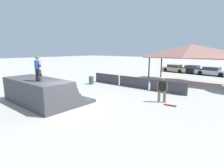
{
  "coord_description": "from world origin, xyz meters",
  "views": [
    {
      "loc": [
        8.64,
        -6.35,
        3.64
      ],
      "look_at": [
        -0.21,
        4.35,
        0.94
      ],
      "focal_mm": 28.0,
      "sensor_mm": 36.0,
      "label": 1
    }
  ],
  "objects_px": {
    "skater_on_deck": "(38,67)",
    "bystander_walking": "(162,89)",
    "skateboard_on_deck": "(39,79)",
    "parked_car_black": "(193,70)",
    "parked_car_silver": "(212,71)",
    "trash_bin": "(91,80)",
    "parked_car_tan": "(175,68)",
    "skateboard_on_ground": "(171,105)"
  },
  "relations": [
    {
      "from": "skateboard_on_ground",
      "to": "skater_on_deck",
      "type": "bearing_deg",
      "value": -143.73
    },
    {
      "from": "skateboard_on_deck",
      "to": "parked_car_tan",
      "type": "distance_m",
      "value": 23.84
    },
    {
      "from": "parked_car_tan",
      "to": "parked_car_black",
      "type": "bearing_deg",
      "value": 7.47
    },
    {
      "from": "bystander_walking",
      "to": "parked_car_silver",
      "type": "relative_size",
      "value": 0.37
    },
    {
      "from": "skateboard_on_ground",
      "to": "parked_car_black",
      "type": "relative_size",
      "value": 0.19
    },
    {
      "from": "skater_on_deck",
      "to": "bystander_walking",
      "type": "bearing_deg",
      "value": 46.68
    },
    {
      "from": "skater_on_deck",
      "to": "parked_car_silver",
      "type": "distance_m",
      "value": 24.05
    },
    {
      "from": "skateboard_on_deck",
      "to": "trash_bin",
      "type": "bearing_deg",
      "value": 122.73
    },
    {
      "from": "trash_bin",
      "to": "parked_car_silver",
      "type": "distance_m",
      "value": 18.05
    },
    {
      "from": "skater_on_deck",
      "to": "bystander_walking",
      "type": "xyz_separation_m",
      "value": [
        5.61,
        5.98,
        -1.65
      ]
    },
    {
      "from": "bystander_walking",
      "to": "parked_car_black",
      "type": "bearing_deg",
      "value": -116.5
    },
    {
      "from": "trash_bin",
      "to": "parked_car_tan",
      "type": "bearing_deg",
      "value": 79.49
    },
    {
      "from": "skateboard_on_deck",
      "to": "skateboard_on_ground",
      "type": "xyz_separation_m",
      "value": [
        6.81,
        5.39,
        -1.71
      ]
    },
    {
      "from": "skateboard_on_deck",
      "to": "parked_car_tan",
      "type": "relative_size",
      "value": 0.19
    },
    {
      "from": "skateboard_on_deck",
      "to": "skateboard_on_ground",
      "type": "relative_size",
      "value": 1.06
    },
    {
      "from": "skater_on_deck",
      "to": "skateboard_on_ground",
      "type": "xyz_separation_m",
      "value": [
        6.42,
        5.6,
        -2.56
      ]
    },
    {
      "from": "skater_on_deck",
      "to": "skateboard_on_deck",
      "type": "relative_size",
      "value": 1.83
    },
    {
      "from": "skater_on_deck",
      "to": "parked_car_tan",
      "type": "bearing_deg",
      "value": 89.96
    },
    {
      "from": "parked_car_tan",
      "to": "parked_car_silver",
      "type": "bearing_deg",
      "value": 3.92
    },
    {
      "from": "trash_bin",
      "to": "parked_car_silver",
      "type": "xyz_separation_m",
      "value": [
        8.75,
        15.79,
        0.18
      ]
    },
    {
      "from": "skateboard_on_ground",
      "to": "parked_car_black",
      "type": "bearing_deg",
      "value": 96.46
    },
    {
      "from": "skateboard_on_deck",
      "to": "parked_car_tan",
      "type": "height_order",
      "value": "skateboard_on_deck"
    },
    {
      "from": "parked_car_black",
      "to": "parked_car_silver",
      "type": "distance_m",
      "value": 2.89
    },
    {
      "from": "skateboard_on_deck",
      "to": "trash_bin",
      "type": "distance_m",
      "value": 7.9
    },
    {
      "from": "skateboard_on_deck",
      "to": "skateboard_on_ground",
      "type": "bearing_deg",
      "value": 50.59
    },
    {
      "from": "skateboard_on_ground",
      "to": "parked_car_black",
      "type": "height_order",
      "value": "parked_car_black"
    },
    {
      "from": "skateboard_on_deck",
      "to": "bystander_walking",
      "type": "relative_size",
      "value": 0.5
    },
    {
      "from": "skateboard_on_deck",
      "to": "parked_car_silver",
      "type": "xyz_separation_m",
      "value": [
        6.03,
        23.08,
        -1.16
      ]
    },
    {
      "from": "skater_on_deck",
      "to": "skateboard_on_deck",
      "type": "height_order",
      "value": "skater_on_deck"
    },
    {
      "from": "trash_bin",
      "to": "parked_car_tan",
      "type": "relative_size",
      "value": 0.18
    },
    {
      "from": "trash_bin",
      "to": "skateboard_on_ground",
      "type": "bearing_deg",
      "value": -11.27
    },
    {
      "from": "skater_on_deck",
      "to": "skateboard_on_deck",
      "type": "distance_m",
      "value": 0.96
    },
    {
      "from": "skater_on_deck",
      "to": "skateboard_on_ground",
      "type": "height_order",
      "value": "skater_on_deck"
    },
    {
      "from": "bystander_walking",
      "to": "trash_bin",
      "type": "relative_size",
      "value": 2.06
    },
    {
      "from": "parked_car_silver",
      "to": "skater_on_deck",
      "type": "bearing_deg",
      "value": -94.11
    },
    {
      "from": "skater_on_deck",
      "to": "trash_bin",
      "type": "distance_m",
      "value": 8.41
    },
    {
      "from": "bystander_walking",
      "to": "parked_car_tan",
      "type": "relative_size",
      "value": 0.38
    },
    {
      "from": "bystander_walking",
      "to": "parked_car_black",
      "type": "relative_size",
      "value": 0.4
    },
    {
      "from": "trash_bin",
      "to": "parked_car_black",
      "type": "relative_size",
      "value": 0.2
    },
    {
      "from": "bystander_walking",
      "to": "parked_car_silver",
      "type": "bearing_deg",
      "value": -125.55
    },
    {
      "from": "bystander_walking",
      "to": "skateboard_on_ground",
      "type": "relative_size",
      "value": 2.13
    },
    {
      "from": "bystander_walking",
      "to": "trash_bin",
      "type": "bearing_deg",
      "value": -45.32
    }
  ]
}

